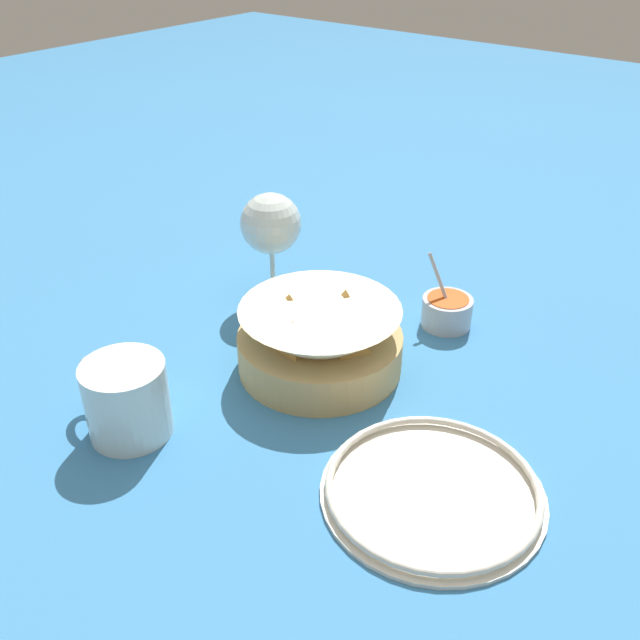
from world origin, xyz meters
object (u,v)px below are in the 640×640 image
object	(u,v)px
food_basket	(319,340)
side_plate	(433,490)
wine_glass	(271,226)
beer_mug	(127,401)
sauce_cup	(447,310)

from	to	relation	value
food_basket	side_plate	xyz separation A→B (m)	(-0.22, 0.10, -0.03)
wine_glass	side_plate	bearing A→B (deg)	152.64
food_basket	wine_glass	distance (m)	0.20
beer_mug	sauce_cup	bearing A→B (deg)	-111.57
food_basket	side_plate	world-z (taller)	food_basket
food_basket	beer_mug	xyz separation A→B (m)	(0.09, 0.22, 0.00)
food_basket	sauce_cup	distance (m)	0.20
sauce_cup	side_plate	bearing A→B (deg)	117.53
sauce_cup	side_plate	size ratio (longest dim) A/B	0.45
sauce_cup	side_plate	world-z (taller)	sauce_cup
wine_glass	side_plate	distance (m)	0.44
sauce_cup	side_plate	distance (m)	0.32
wine_glass	beer_mug	world-z (taller)	wine_glass
food_basket	side_plate	distance (m)	0.25
sauce_cup	wine_glass	world-z (taller)	wine_glass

